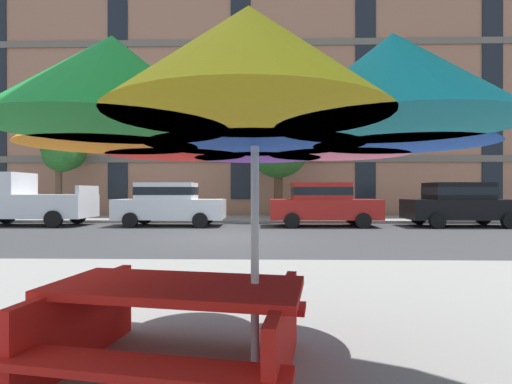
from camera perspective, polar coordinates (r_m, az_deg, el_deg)
ground_plane at (r=11.90m, az=-5.11°, el=-6.80°), size 120.00×120.00×0.00m
sidewalk_near_patio at (r=3.34m, az=-24.50°, el=-24.27°), size 56.00×9.00×0.12m
sidewalk_far at (r=18.63m, az=-2.76°, el=-4.09°), size 56.00×3.60×0.12m
apartment_building at (r=27.22m, az=-1.51°, el=10.65°), size 47.80×12.08×12.80m
pickup_white at (r=18.43m, az=-31.74°, el=-1.15°), size 5.10×2.12×2.20m
sedan_white at (r=15.94m, az=-12.94°, el=-1.61°), size 4.40×1.98×1.78m
sedan_red at (r=15.62m, az=10.04°, el=-1.65°), size 4.40×1.98×1.78m
sedan_black at (r=17.35m, az=28.47°, el=-1.48°), size 4.40×1.98×1.78m
street_tree_left at (r=21.78m, az=-27.25°, el=5.48°), size 2.15×2.23×4.52m
street_tree_middle at (r=18.71m, az=3.38°, el=7.32°), size 3.07×3.07×5.25m
patio_umbrella at (r=2.80m, az=-0.17°, el=12.24°), size 3.36×3.36×2.35m
picnic_table at (r=2.95m, az=-11.94°, el=-18.65°), size 2.02×1.78×0.77m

